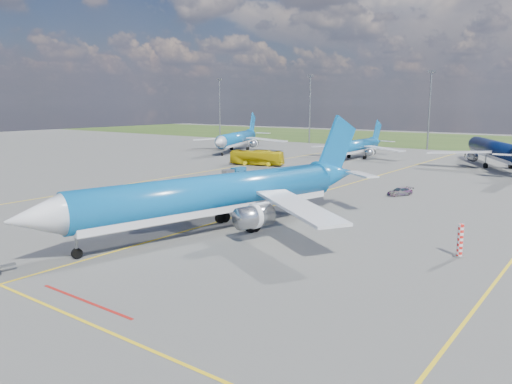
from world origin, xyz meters
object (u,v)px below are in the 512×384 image
Objects in this scene: warning_post at (460,241)px; main_airliner at (215,231)px; bg_jet_nnw at (353,159)px; baggage_tug_c at (235,171)px; service_car_b at (278,176)px; bg_jet_nw at (237,151)px; bg_jet_n at (494,167)px; apron_bus at (257,158)px; service_car_a at (229,178)px; service_car_c at (400,191)px.

main_airliner is at bearing -164.94° from warning_post.
bg_jet_nnw is 6.15× the size of baggage_tug_c.
main_airliner reaches higher than baggage_tug_c.
bg_jet_nnw reaches higher than service_car_b.
bg_jet_nw is 0.97× the size of bg_jet_n.
bg_jet_nw is at bearing 133.36° from baggage_tug_c.
service_car_a is (10.05, -21.52, -1.09)m from apron_bus.
main_airliner is at bearing 52.84° from bg_jet_n.
bg_jet_n is at bearing -16.85° from bg_jet_nw.
baggage_tug_c reaches higher than service_car_c.
baggage_tug_c is (-49.10, 28.74, -0.94)m from warning_post.
service_car_a is (-43.82, 20.75, -0.93)m from warning_post.
main_airliner reaches higher than service_car_c.
baggage_tug_c is at bearing 139.95° from main_airliner.
service_car_b reaches higher than service_car_c.
warning_post is 46.37m from service_car_b.
bg_jet_n is 12.00× the size of service_car_a.
service_car_c is at bearing -53.89° from bg_jet_nw.
warning_post is 0.89× the size of service_car_a.
bg_jet_nw is at bearing 140.99° from main_airliner.
main_airliner is (18.58, -71.43, 0.00)m from bg_jet_nnw.
service_car_a is (-20.45, 27.03, 0.57)m from main_airliner.
main_airliner is at bearing -76.43° from bg_jet_nnw.
apron_bus is at bearing 68.15° from service_car_b.
apron_bus is at bearing 141.88° from warning_post.
bg_jet_n reaches higher than bg_jet_nw.
apron_bus is (-30.50, 48.56, 1.66)m from main_airliner.
service_car_b is (4.20, -38.21, 0.74)m from bg_jet_nnw.
bg_jet_nnw is 37.10m from baggage_tug_c.
bg_jet_nw is at bearing 179.62° from bg_jet_nnw.
bg_jet_n is 50.99m from apron_bus.
bg_jet_nw is at bearing -23.33° from bg_jet_n.
bg_jet_nnw reaches higher than service_car_c.
main_airliner is at bearing -74.57° from service_car_c.
service_car_c is (-15.30, 25.88, -0.92)m from warning_post.
service_car_b is at bearing 127.05° from main_airliner.
bg_jet_n is (30.44, 5.46, 0.00)m from bg_jet_nnw.
service_car_a is at bearing -93.43° from bg_jet_nnw.
apron_bus is at bearing 127.23° from service_car_a.
main_airliner reaches higher than warning_post.
baggage_tug_c is at bearing 102.65° from service_car_b.
warning_post is at bearing -25.31° from baggage_tug_c.
service_car_a is 28.98m from service_car_c.
service_car_b is 22.47m from service_car_c.
bg_jet_n is 59.41m from service_car_a.
warning_post is 56.90m from baggage_tug_c.
bg_jet_nnw is at bearing 83.91° from baggage_tug_c.
bg_jet_nnw is 38.45m from service_car_b.
service_car_a is 0.61× the size of baggage_tug_c.
bg_jet_n reaches higher than baggage_tug_c.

